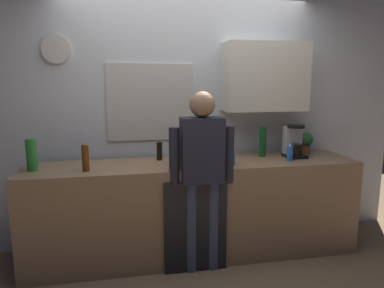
{
  "coord_description": "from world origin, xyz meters",
  "views": [
    {
      "loc": [
        -0.66,
        -2.89,
        1.68
      ],
      "look_at": [
        -0.04,
        0.25,
        1.11
      ],
      "focal_mm": 33.06,
      "sensor_mm": 36.0,
      "label": 1
    }
  ],
  "objects": [
    {
      "name": "cup_blue_mug",
      "position": [
        0.31,
        0.18,
        0.97
      ],
      "size": [
        0.08,
        0.08,
        0.1
      ],
      "primitive_type": "cylinder",
      "color": "#3351B2",
      "rests_on": "kitchen_counter"
    },
    {
      "name": "potted_plant",
      "position": [
        1.23,
        0.48,
        1.05
      ],
      "size": [
        0.15,
        0.15,
        0.23
      ],
      "color": "#9E5638",
      "rests_on": "kitchen_counter"
    },
    {
      "name": "person_at_sink",
      "position": [
        0.0,
        0.0,
        0.95
      ],
      "size": [
        0.57,
        0.22,
        1.6
      ],
      "rotation": [
        0.0,
        0.0,
        -0.23
      ],
      "color": "#3F4766",
      "rests_on": "ground_plane"
    },
    {
      "name": "kitchen_counter",
      "position": [
        0.0,
        0.3,
        0.46
      ],
      "size": [
        3.13,
        0.64,
        0.92
      ],
      "primitive_type": "cube",
      "color": "#937251",
      "rests_on": "ground_plane"
    },
    {
      "name": "bottle_dark_sauce",
      "position": [
        -0.32,
        0.47,
        1.01
      ],
      "size": [
        0.06,
        0.06,
        0.18
      ],
      "primitive_type": "cylinder",
      "color": "black",
      "rests_on": "kitchen_counter"
    },
    {
      "name": "dish_soap",
      "position": [
        0.91,
        0.18,
        1.0
      ],
      "size": [
        0.06,
        0.06,
        0.18
      ],
      "color": "blue",
      "rests_on": "kitchen_counter"
    },
    {
      "name": "bottle_green_wine",
      "position": [
        0.73,
        0.44,
        1.07
      ],
      "size": [
        0.07,
        0.07,
        0.3
      ],
      "primitive_type": "cylinder",
      "color": "#195923",
      "rests_on": "kitchen_counter"
    },
    {
      "name": "back_wall_assembly",
      "position": [
        0.09,
        0.7,
        1.36
      ],
      "size": [
        4.73,
        0.42,
        2.6
      ],
      "color": "silver",
      "rests_on": "ground_plane"
    },
    {
      "name": "ground_plane",
      "position": [
        0.0,
        0.0,
        0.0
      ],
      "size": [
        8.0,
        8.0,
        0.0
      ],
      "primitive_type": "plane",
      "color": "#8C6D4C"
    },
    {
      "name": "dishwasher_panel",
      "position": [
        -0.06,
        -0.03,
        0.41
      ],
      "size": [
        0.56,
        0.02,
        0.83
      ],
      "primitive_type": "cube",
      "color": "black",
      "rests_on": "ground_plane"
    },
    {
      "name": "coffee_maker",
      "position": [
        1.04,
        0.36,
        1.07
      ],
      "size": [
        0.2,
        0.2,
        0.33
      ],
      "color": "black",
      "rests_on": "kitchen_counter"
    },
    {
      "name": "bottle_amber_beer",
      "position": [
        -0.98,
        0.17,
        1.04
      ],
      "size": [
        0.06,
        0.06,
        0.23
      ],
      "primitive_type": "cylinder",
      "color": "brown",
      "rests_on": "kitchen_counter"
    },
    {
      "name": "bottle_clear_soda",
      "position": [
        -1.43,
        0.27,
        1.06
      ],
      "size": [
        0.09,
        0.09,
        0.28
      ],
      "primitive_type": "cylinder",
      "color": "#2D8C33",
      "rests_on": "kitchen_counter"
    }
  ]
}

